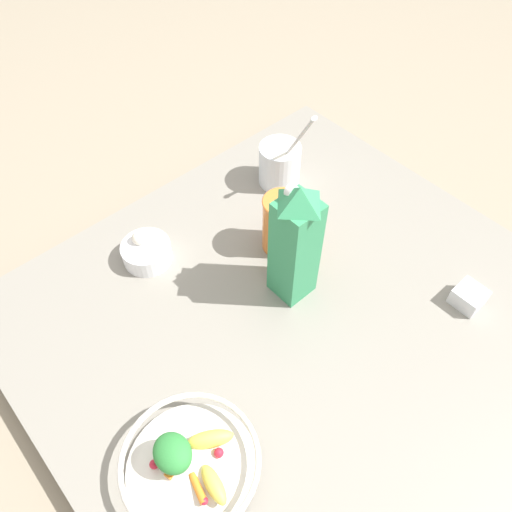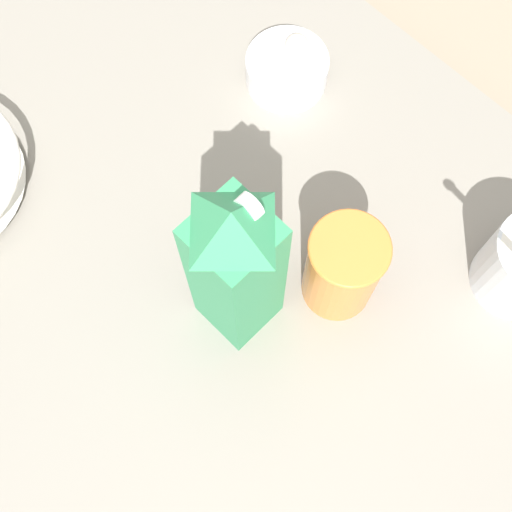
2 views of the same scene
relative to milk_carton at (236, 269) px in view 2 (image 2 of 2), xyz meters
The scene contains 5 objects.
ground_plane 0.22m from the milk_carton, 69.04° to the left, with size 6.00×6.00×0.00m, color gray.
countertop 0.19m from the milk_carton, 69.04° to the left, with size 1.05×1.05×0.05m.
milk_carton is the anchor object (origin of this frame).
drinking_cup 0.14m from the milk_carton, 122.72° to the right, with size 0.09×0.09×0.14m.
garlic_bowl 0.35m from the milk_carton, 55.94° to the right, with size 0.11×0.11×0.07m.
Camera 2 is at (-0.21, 0.06, 0.87)m, focal length 50.00 mm.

